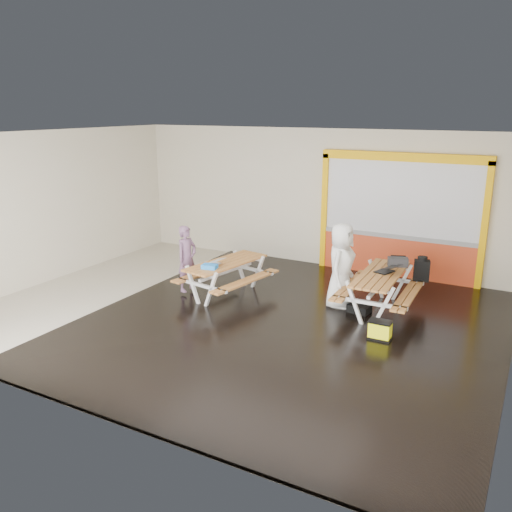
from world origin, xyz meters
The scene contains 14 objects.
room centered at (0.00, 0.00, 1.75)m, with size 10.02×8.02×3.52m.
deck centered at (1.25, 0.00, 0.03)m, with size 7.50×7.98×0.05m, color black.
kiosk centered at (2.20, 3.93, 1.44)m, with size 3.88×0.16×3.00m.
picnic_table_left centered at (-0.68, 0.81, 0.61)m, with size 1.68×2.21×0.80m.
picnic_table_right centered at (2.49, 1.47, 0.64)m, with size 1.49×2.14×0.84m.
person_left centered at (-1.50, 0.52, 0.84)m, with size 0.53×0.35×1.45m, color #6B4A66.
person_right centered at (1.68, 1.42, 0.88)m, with size 0.87×0.57×1.79m, color white.
laptop_left centered at (-0.77, 0.49, 0.85)m, with size 0.38×0.35×0.15m.
laptop_right centered at (2.59, 1.59, 0.90)m, with size 0.52×0.49×0.18m.
blue_pouch centered at (-0.72, 0.23, 0.85)m, with size 0.30×0.21×0.09m, color blue.
toolbox centered at (2.66, 2.12, 0.93)m, with size 0.45×0.33×0.23m.
backpack centered at (3.09, 2.42, 0.76)m, with size 0.35×0.27×0.52m.
dark_case centered at (2.18, 1.22, 0.13)m, with size 0.42×0.31×0.16m, color black.
fluke_bag centered at (2.89, 0.16, 0.21)m, with size 0.40×0.26×0.34m.
Camera 1 is at (5.11, -8.48, 4.02)m, focal length 37.30 mm.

